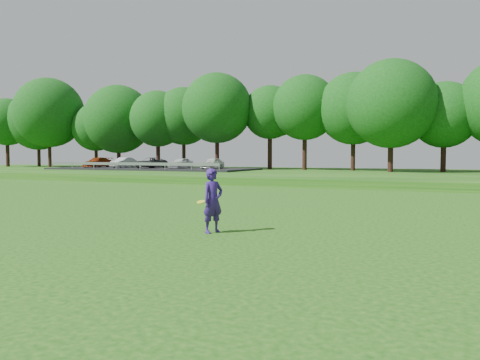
% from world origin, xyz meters
% --- Properties ---
extents(ground, '(140.00, 140.00, 0.00)m').
position_xyz_m(ground, '(0.00, 0.00, 0.00)').
color(ground, '#10480E').
rests_on(ground, ground).
extents(berm, '(130.00, 30.00, 0.60)m').
position_xyz_m(berm, '(0.00, 34.00, 0.30)').
color(berm, '#10480E').
rests_on(berm, ground).
extents(walking_path, '(130.00, 1.60, 0.04)m').
position_xyz_m(walking_path, '(0.00, 20.00, 0.02)').
color(walking_path, gray).
rests_on(walking_path, ground).
extents(treeline, '(104.00, 7.00, 15.00)m').
position_xyz_m(treeline, '(0.00, 38.00, 8.10)').
color(treeline, '#0E3F0F').
rests_on(treeline, berm).
extents(parking_lot, '(24.00, 9.00, 1.38)m').
position_xyz_m(parking_lot, '(-24.22, 32.81, 1.03)').
color(parking_lot, black).
rests_on(parking_lot, berm).
extents(woman, '(0.70, 0.79, 1.84)m').
position_xyz_m(woman, '(1.60, 0.21, 0.92)').
color(woman, navy).
rests_on(woman, ground).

